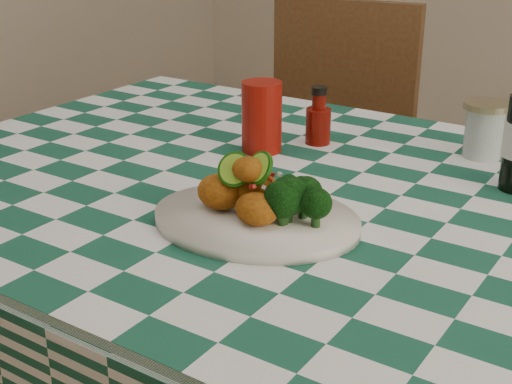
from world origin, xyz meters
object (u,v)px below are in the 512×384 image
Objects in this scene: red_tumbler at (262,117)px; fried_chicken_pile at (252,186)px; ketchup_bottle at (318,115)px; mason_jar at (484,130)px; plate at (256,220)px; wooden_chair_left at (313,182)px.

fried_chicken_pile is at bearing -59.30° from red_tumbler.
ketchup_bottle is (-0.11, 0.40, -0.00)m from fried_chicken_pile.
red_tumbler is at bearing -151.35° from mason_jar.
ketchup_bottle reaches higher than fried_chicken_pile.
plate is 2.29× the size of fried_chicken_pile.
red_tumbler is at bearing 121.76° from plate.
ketchup_bottle is at bearing -161.36° from mason_jar.
plate is 2.99× the size of mason_jar.
plate is at bearing -58.24° from red_tumbler.
wooden_chair_left reaches higher than plate.
red_tumbler is (-0.18, 0.30, 0.01)m from fried_chicken_pile.
plate is 1.00m from wooden_chair_left.
ketchup_bottle is 0.12× the size of wooden_chair_left.
fried_chicken_pile is at bearing -74.93° from ketchup_bottle.
fried_chicken_pile is 1.31× the size of mason_jar.
fried_chicken_pile is 1.02× the size of red_tumbler.
wooden_chair_left is at bearing 147.36° from mason_jar.
fried_chicken_pile is 1.01m from wooden_chair_left.
plate is 0.42m from ketchup_bottle.
wooden_chair_left is (-0.37, 0.87, -0.36)m from fried_chicken_pile.
plate is at bearing -71.84° from wooden_chair_left.
plate is 0.54m from mason_jar.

